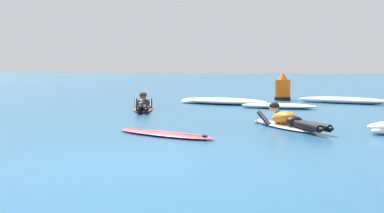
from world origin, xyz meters
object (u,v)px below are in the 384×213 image
Objects in this scene: surfer_near at (288,121)px; surfer_far at (143,105)px; channel_marker_buoy at (283,89)px; drifting_surfboard at (165,134)px.

surfer_far is at bearing 138.05° from surfer_near.
channel_marker_buoy is at bearing 49.53° from surfer_far.
drifting_surfboard is (1.60, -4.89, -0.11)m from surfer_far.
channel_marker_buoy is at bearing 88.78° from surfer_near.
channel_marker_buoy reaches higher than surfer_far.
surfer_near and surfer_far have the same top height.
surfer_far is 1.14× the size of drifting_surfboard.
surfer_near is 5.18m from surfer_far.
surfer_near is at bearing -91.22° from channel_marker_buoy.
surfer_far reaches higher than drifting_surfboard.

